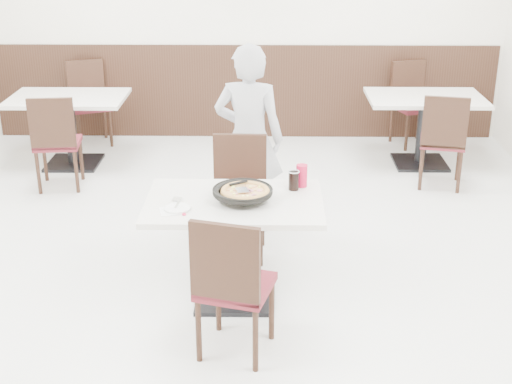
{
  "coord_description": "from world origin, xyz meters",
  "views": [
    {
      "loc": [
        0.26,
        -4.78,
        2.61
      ],
      "look_at": [
        0.19,
        -0.3,
        0.8
      ],
      "focal_mm": 50.0,
      "sensor_mm": 36.0,
      "label": 1
    }
  ],
  "objects_px": {
    "chair_near": "(236,283)",
    "pizza": "(245,194)",
    "bg_chair_right_near": "(443,140)",
    "bg_chair_right_far": "(414,105)",
    "main_table": "(235,250)",
    "bg_chair_left_near": "(58,141)",
    "pizza_pan": "(243,195)",
    "side_plate": "(177,208)",
    "cola_glass": "(294,181)",
    "bg_table_right": "(422,131)",
    "diner_person": "(249,139)",
    "red_cup": "(302,176)",
    "chair_far": "(239,200)",
    "bg_chair_left_far": "(90,104)",
    "bg_table_left": "(71,131)"
  },
  "relations": [
    {
      "from": "side_plate",
      "to": "bg_table_left",
      "type": "xyz_separation_m",
      "value": [
        -1.5,
        2.95,
        -0.38
      ]
    },
    {
      "from": "bg_table_right",
      "to": "bg_chair_right_far",
      "type": "xyz_separation_m",
      "value": [
        0.03,
        0.67,
        0.1
      ]
    },
    {
      "from": "chair_near",
      "to": "side_plate",
      "type": "distance_m",
      "value": 0.69
    },
    {
      "from": "chair_far",
      "to": "diner_person",
      "type": "relative_size",
      "value": 0.6
    },
    {
      "from": "red_cup",
      "to": "chair_far",
      "type": "bearing_deg",
      "value": 139.46
    },
    {
      "from": "main_table",
      "to": "bg_table_right",
      "type": "relative_size",
      "value": 1.0
    },
    {
      "from": "bg_chair_right_far",
      "to": "main_table",
      "type": "bearing_deg",
      "value": 41.99
    },
    {
      "from": "bg_chair_right_far",
      "to": "chair_far",
      "type": "bearing_deg",
      "value": 36.72
    },
    {
      "from": "bg_chair_left_far",
      "to": "bg_table_right",
      "type": "relative_size",
      "value": 0.79
    },
    {
      "from": "cola_glass",
      "to": "bg_chair_left_near",
      "type": "relative_size",
      "value": 0.14
    },
    {
      "from": "bg_table_right",
      "to": "bg_chair_right_near",
      "type": "bearing_deg",
      "value": -84.22
    },
    {
      "from": "pizza",
      "to": "side_plate",
      "type": "xyz_separation_m",
      "value": [
        -0.44,
        -0.13,
        -0.05
      ]
    },
    {
      "from": "bg_chair_left_near",
      "to": "bg_chair_right_near",
      "type": "distance_m",
      "value": 3.76
    },
    {
      "from": "side_plate",
      "to": "bg_chair_right_far",
      "type": "xyz_separation_m",
      "value": [
        2.28,
        3.68,
        -0.28
      ]
    },
    {
      "from": "pizza_pan",
      "to": "side_plate",
      "type": "xyz_separation_m",
      "value": [
        -0.43,
        -0.15,
        -0.03
      ]
    },
    {
      "from": "cola_glass",
      "to": "bg_table_left",
      "type": "relative_size",
      "value": 0.11
    },
    {
      "from": "bg_table_left",
      "to": "bg_table_right",
      "type": "relative_size",
      "value": 1.0
    },
    {
      "from": "main_table",
      "to": "red_cup",
      "type": "xyz_separation_m",
      "value": [
        0.47,
        0.27,
        0.45
      ]
    },
    {
      "from": "red_cup",
      "to": "diner_person",
      "type": "height_order",
      "value": "diner_person"
    },
    {
      "from": "pizza_pan",
      "to": "bg_table_left",
      "type": "relative_size",
      "value": 0.28
    },
    {
      "from": "red_cup",
      "to": "bg_chair_right_near",
      "type": "distance_m",
      "value": 2.48
    },
    {
      "from": "chair_near",
      "to": "bg_table_left",
      "type": "bearing_deg",
      "value": 134.68
    },
    {
      "from": "chair_far",
      "to": "bg_chair_right_far",
      "type": "bearing_deg",
      "value": -121.95
    },
    {
      "from": "main_table",
      "to": "red_cup",
      "type": "height_order",
      "value": "red_cup"
    },
    {
      "from": "bg_chair_right_far",
      "to": "bg_chair_left_far",
      "type": "bearing_deg",
      "value": -19.08
    },
    {
      "from": "pizza",
      "to": "side_plate",
      "type": "bearing_deg",
      "value": -163.25
    },
    {
      "from": "main_table",
      "to": "diner_person",
      "type": "bearing_deg",
      "value": 86.67
    },
    {
      "from": "main_table",
      "to": "bg_chair_left_far",
      "type": "relative_size",
      "value": 1.26
    },
    {
      "from": "main_table",
      "to": "diner_person",
      "type": "relative_size",
      "value": 0.75
    },
    {
      "from": "chair_near",
      "to": "pizza",
      "type": "relative_size",
      "value": 2.93
    },
    {
      "from": "diner_person",
      "to": "pizza_pan",
      "type": "bearing_deg",
      "value": 98.35
    },
    {
      "from": "cola_glass",
      "to": "bg_chair_left_far",
      "type": "bearing_deg",
      "value": 124.02
    },
    {
      "from": "pizza_pan",
      "to": "bg_chair_left_near",
      "type": "distance_m",
      "value": 2.86
    },
    {
      "from": "diner_person",
      "to": "red_cup",
      "type": "bearing_deg",
      "value": 121.61
    },
    {
      "from": "main_table",
      "to": "chair_near",
      "type": "bearing_deg",
      "value": -87.02
    },
    {
      "from": "pizza_pan",
      "to": "pizza",
      "type": "distance_m",
      "value": 0.03
    },
    {
      "from": "chair_near",
      "to": "bg_chair_right_far",
      "type": "xyz_separation_m",
      "value": [
        1.88,
        4.17,
        0.0
      ]
    },
    {
      "from": "chair_far",
      "to": "bg_chair_left_far",
      "type": "distance_m",
      "value": 3.36
    },
    {
      "from": "chair_near",
      "to": "bg_chair_left_far",
      "type": "height_order",
      "value": "same"
    },
    {
      "from": "diner_person",
      "to": "bg_table_left",
      "type": "distance_m",
      "value": 2.52
    },
    {
      "from": "red_cup",
      "to": "bg_chair_right_near",
      "type": "relative_size",
      "value": 0.17
    },
    {
      "from": "pizza_pan",
      "to": "bg_table_right",
      "type": "xyz_separation_m",
      "value": [
        1.82,
        2.86,
        -0.42
      ]
    },
    {
      "from": "pizza",
      "to": "pizza_pan",
      "type": "bearing_deg",
      "value": 130.79
    },
    {
      "from": "cola_glass",
      "to": "bg_chair_right_near",
      "type": "xyz_separation_m",
      "value": [
        1.53,
        2.03,
        -0.34
      ]
    },
    {
      "from": "chair_near",
      "to": "bg_chair_right_near",
      "type": "bearing_deg",
      "value": 72.14
    },
    {
      "from": "bg_chair_left_far",
      "to": "bg_table_left",
      "type": "bearing_deg",
      "value": 63.17
    },
    {
      "from": "pizza_pan",
      "to": "red_cup",
      "type": "distance_m",
      "value": 0.49
    },
    {
      "from": "main_table",
      "to": "bg_chair_right_far",
      "type": "distance_m",
      "value": 4.01
    },
    {
      "from": "pizza",
      "to": "bg_chair_right_near",
      "type": "relative_size",
      "value": 0.34
    },
    {
      "from": "chair_near",
      "to": "chair_far",
      "type": "distance_m",
      "value": 1.31
    }
  ]
}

